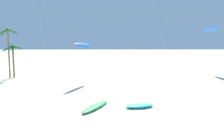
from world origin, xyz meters
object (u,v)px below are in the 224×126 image
Objects in this scene: palm_tree_2 at (13,51)px; grounded_kite_0 at (95,107)px; flying_kite_3 at (211,29)px; palm_tree_3 at (8,35)px; grounded_kite_2 at (140,106)px; flying_kite_4 at (83,45)px.

grounded_kite_0 is (19.14, -21.05, -5.71)m from palm_tree_2.
flying_kite_3 is 2.35× the size of grounded_kite_0.
palm_tree_2 is 3.35m from palm_tree_3.
palm_tree_2 reaches higher than grounded_kite_0.
flying_kite_4 is at bearing 118.65° from grounded_kite_2.
palm_tree_2 is 1.28× the size of grounded_kite_0.
grounded_kite_0 is at bearing -78.44° from flying_kite_4.
flying_kite_3 is (45.96, 7.41, 4.88)m from palm_tree_2.
flying_kite_3 is at bearing 9.16° from palm_tree_2.
flying_kite_4 is (15.75, -4.46, 1.35)m from palm_tree_2.
grounded_kite_2 is (25.44, -20.60, -8.96)m from palm_tree_3.
grounded_kite_2 is at bearing -126.95° from flying_kite_3.
flying_kite_4 reaches higher than grounded_kite_0.
grounded_kite_0 is (19.88, -20.81, -8.97)m from palm_tree_3.
flying_kite_4 is 3.41× the size of grounded_kite_2.
grounded_kite_0 is at bearing -133.30° from flying_kite_3.
palm_tree_2 is 46.80m from flying_kite_3.
palm_tree_3 reaches higher than grounded_kite_2.
flying_kite_3 is (46.69, 7.65, 1.62)m from palm_tree_3.
palm_tree_3 reaches higher than flying_kite_4.
grounded_kite_2 is (5.56, 0.21, 0.00)m from grounded_kite_0.
palm_tree_3 is 17.12m from flying_kite_4.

